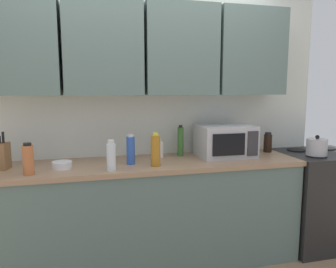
% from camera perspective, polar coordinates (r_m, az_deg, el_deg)
% --- Properties ---
extents(wall_back_with_cabinets, '(3.47, 0.38, 2.60)m').
position_cam_1_polar(wall_back_with_cabinets, '(2.83, -4.83, 9.60)').
color(wall_back_with_cabinets, silver).
rests_on(wall_back_with_cabinets, ground_plane).
extents(counter_run, '(2.60, 0.63, 0.90)m').
position_cam_1_polar(counter_run, '(2.81, -3.76, -13.94)').
color(counter_run, slate).
rests_on(counter_run, ground_plane).
extents(stove_range, '(0.76, 0.64, 0.91)m').
position_cam_1_polar(stove_range, '(3.49, 25.20, -10.24)').
color(stove_range, black).
rests_on(stove_range, ground_plane).
extents(kettle, '(0.18, 0.18, 0.18)m').
position_cam_1_polar(kettle, '(3.15, 24.99, -2.11)').
color(kettle, '#B2B2B7').
rests_on(kettle, stove_range).
extents(microwave, '(0.48, 0.37, 0.28)m').
position_cam_1_polar(microwave, '(2.89, 10.16, -1.23)').
color(microwave, '#B7B7BC').
rests_on(microwave, counter_run).
extents(knife_block, '(0.12, 0.14, 0.29)m').
position_cam_1_polar(knife_block, '(2.71, -27.61, -3.44)').
color(knife_block, brown).
rests_on(knife_block, counter_run).
extents(bottle_white_jar, '(0.06, 0.06, 0.16)m').
position_cam_1_polar(bottle_white_jar, '(2.82, -1.47, -2.66)').
color(bottle_white_jar, white).
rests_on(bottle_white_jar, counter_run).
extents(bottle_spice_jar, '(0.08, 0.08, 0.23)m').
position_cam_1_polar(bottle_spice_jar, '(2.45, -23.67, -4.20)').
color(bottle_spice_jar, '#BC6638').
rests_on(bottle_spice_jar, counter_run).
extents(bottle_green_oil, '(0.05, 0.05, 0.28)m').
position_cam_1_polar(bottle_green_oil, '(2.87, 2.24, -1.32)').
color(bottle_green_oil, '#386B2D').
rests_on(bottle_green_oil, counter_run).
extents(bottle_clear_tall, '(0.07, 0.07, 0.23)m').
position_cam_1_polar(bottle_clear_tall, '(2.40, -10.09, -3.91)').
color(bottle_clear_tall, silver).
rests_on(bottle_clear_tall, counter_run).
extents(bottle_blue_cleaner, '(0.07, 0.07, 0.24)m').
position_cam_1_polar(bottle_blue_cleaner, '(2.58, -6.67, -2.83)').
color(bottle_blue_cleaner, '#2D56B7').
rests_on(bottle_blue_cleaner, counter_run).
extents(bottle_amber_vinegar, '(0.08, 0.08, 0.26)m').
position_cam_1_polar(bottle_amber_vinegar, '(2.50, -2.23, -2.91)').
color(bottle_amber_vinegar, '#AD701E').
rests_on(bottle_amber_vinegar, counter_run).
extents(bottle_soy_dark, '(0.08, 0.08, 0.19)m').
position_cam_1_polar(bottle_soy_dark, '(3.20, 17.36, -1.48)').
color(bottle_soy_dark, black).
rests_on(bottle_soy_dark, counter_run).
extents(bowl_ceramic_small, '(0.15, 0.15, 0.05)m').
position_cam_1_polar(bowl_ceramic_small, '(2.58, -18.38, -5.26)').
color(bowl_ceramic_small, silver).
rests_on(bowl_ceramic_small, counter_run).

